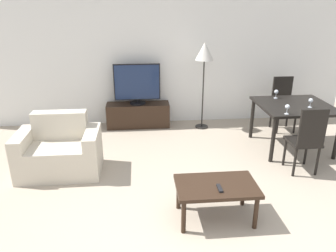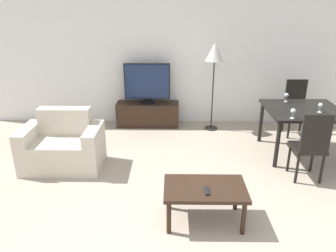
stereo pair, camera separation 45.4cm
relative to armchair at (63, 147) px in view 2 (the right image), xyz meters
The scene contains 13 objects.
wall_back 2.70m from the armchair, 51.46° to the left, with size 7.24×0.06×2.70m.
armchair is the anchor object (origin of this frame).
tv_stand 2.02m from the armchair, 56.95° to the left, with size 1.18×0.37×0.45m.
tv 2.08m from the armchair, 56.92° to the left, with size 0.85×0.30×0.75m.
coffee_table 2.30m from the armchair, 32.78° to the right, with size 0.88×0.54×0.43m.
dining_table 3.63m from the armchair, ahead, with size 1.12×1.05×0.74m.
dining_chair_near 3.41m from the armchair, ahead, with size 0.40×0.40×0.98m.
dining_chair_far 4.01m from the armchair, 19.41° to the left, with size 0.40×0.40×0.98m.
floor_lamp 2.96m from the armchair, 33.38° to the left, with size 0.33×0.33×1.60m.
remote_primary 2.36m from the armchair, 34.53° to the right, with size 0.04×0.15×0.02m.
wine_glass_left 3.79m from the armchair, ahead, with size 0.07×0.07×0.15m.
wine_glass_center 3.29m from the armchair, ahead, with size 0.07×0.07×0.15m.
wine_glass_right 3.56m from the armchair, 14.08° to the left, with size 0.07×0.07×0.15m.
Camera 2 is at (0.03, -2.29, 2.30)m, focal length 35.00 mm.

